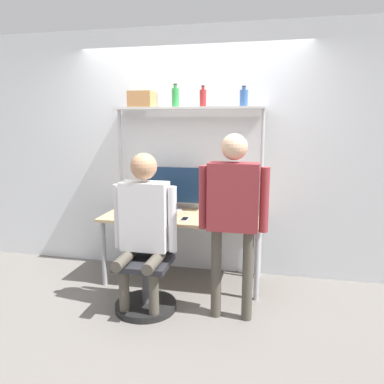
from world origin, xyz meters
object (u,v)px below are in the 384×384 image
object	(u,v)px
bottle_blue	(244,98)
bottle_red	(203,98)
storage_box	(142,99)
monitor	(173,186)
bottle_green	(175,97)
office_chair	(147,278)
person_standing	(233,204)
laptop	(160,210)
person_seated	(144,219)
cell_phone	(185,219)

from	to	relation	value
bottle_blue	bottle_red	bearing A→B (deg)	180.00
bottle_blue	storage_box	world-z (taller)	bottle_blue
monitor	bottle_green	world-z (taller)	bottle_green
office_chair	bottle_green	bearing A→B (deg)	86.49
person_standing	bottle_blue	size ratio (longest dim) A/B	7.86
laptop	bottle_red	xyz separation A→B (m)	(0.39, 0.31, 1.15)
monitor	office_chair	bearing A→B (deg)	-91.22
person_seated	bottle_blue	bearing A→B (deg)	50.01
cell_phone	person_seated	xyz separation A→B (m)	(-0.24, -0.54, 0.12)
monitor	person_standing	distance (m)	1.18
person_seated	person_standing	xyz separation A→B (m)	(0.78, 0.02, 0.17)
monitor	storage_box	world-z (taller)	storage_box
bottle_blue	monitor	bearing A→B (deg)	-179.74
cell_phone	person_seated	world-z (taller)	person_seated
person_seated	laptop	bearing A→B (deg)	93.65
monitor	cell_phone	distance (m)	0.51
laptop	office_chair	distance (m)	0.76
laptop	office_chair	size ratio (longest dim) A/B	0.36
bottle_green	bottle_blue	size ratio (longest dim) A/B	1.17
cell_phone	monitor	bearing A→B (deg)	120.55
monitor	office_chair	world-z (taller)	monitor
monitor	laptop	bearing A→B (deg)	-100.75
monitor	office_chair	distance (m)	1.12
office_chair	bottle_blue	distance (m)	2.02
bottle_red	monitor	bearing A→B (deg)	-179.40
office_chair	storage_box	bearing A→B (deg)	110.10
laptop	bottle_red	size ratio (longest dim) A/B	1.55
person_seated	bottle_red	size ratio (longest dim) A/B	6.64
monitor	laptop	xyz separation A→B (m)	(-0.06, -0.30, -0.20)
storage_box	laptop	bearing A→B (deg)	-47.28
office_chair	bottle_red	xyz separation A→B (m)	(0.35, 0.88, 1.65)
bottle_red	storage_box	size ratio (longest dim) A/B	0.83
monitor	person_standing	bearing A→B (deg)	-49.68
laptop	storage_box	xyz separation A→B (m)	(-0.28, 0.31, 1.14)
person_seated	cell_phone	bearing A→B (deg)	65.80
laptop	bottle_blue	size ratio (longest dim) A/B	1.64
bottle_red	storage_box	bearing A→B (deg)	180.00
monitor	bottle_blue	size ratio (longest dim) A/B	3.05
storage_box	cell_phone	bearing A→B (deg)	-34.19
cell_phone	bottle_green	bearing A→B (deg)	116.24
bottle_green	person_seated	bearing A→B (deg)	-93.31
bottle_green	bottle_blue	bearing A→B (deg)	-0.00
laptop	person_seated	bearing A→B (deg)	-86.35
monitor	laptop	distance (m)	0.37
laptop	bottle_blue	distance (m)	1.44
cell_phone	office_chair	xyz separation A→B (m)	(-0.24, -0.49, -0.44)
monitor	office_chair	size ratio (longest dim) A/B	0.67
bottle_blue	office_chair	bearing A→B (deg)	-131.39
monitor	bottle_red	xyz separation A→B (m)	(0.33, 0.00, 0.95)
person_seated	person_standing	bearing A→B (deg)	1.42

